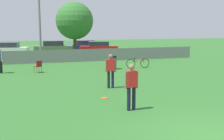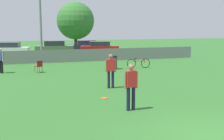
{
  "view_description": "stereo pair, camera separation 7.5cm",
  "coord_description": "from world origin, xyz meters",
  "px_view_note": "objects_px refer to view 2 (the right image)",
  "views": [
    {
      "loc": [
        -4.97,
        -6.12,
        2.98
      ],
      "look_at": [
        -0.94,
        5.94,
        1.05
      ],
      "focal_mm": 45.0,
      "sensor_mm": 36.0,
      "label": 1
    },
    {
      "loc": [
        -4.9,
        -6.15,
        2.98
      ],
      "look_at": [
        -0.94,
        5.94,
        1.05
      ],
      "focal_mm": 45.0,
      "sensor_mm": 36.0,
      "label": 2
    }
  ],
  "objects_px": {
    "parked_car_blue": "(86,46)",
    "spectator_in_blue": "(1,59)",
    "player_thrower_red": "(111,69)",
    "parked_car_olive": "(55,48)",
    "frisbee_disc": "(104,98)",
    "folding_chair_sideline": "(39,66)",
    "bicycle_sideline": "(139,63)",
    "tree_near_pole": "(75,21)",
    "parked_car_white": "(9,49)",
    "trash_bin": "(113,62)",
    "player_defender_red": "(131,84)",
    "light_pole": "(40,10)",
    "parked_car_red": "(100,48)"
  },
  "relations": [
    {
      "from": "frisbee_disc",
      "to": "parked_car_red",
      "type": "xyz_separation_m",
      "value": [
        5.41,
        20.11,
        0.66
      ]
    },
    {
      "from": "trash_bin",
      "to": "parked_car_blue",
      "type": "bearing_deg",
      "value": 84.39
    },
    {
      "from": "spectator_in_blue",
      "to": "frisbee_disc",
      "type": "relative_size",
      "value": 5.65
    },
    {
      "from": "spectator_in_blue",
      "to": "frisbee_disc",
      "type": "height_order",
      "value": "spectator_in_blue"
    },
    {
      "from": "player_thrower_red",
      "to": "parked_car_olive",
      "type": "relative_size",
      "value": 0.38
    },
    {
      "from": "frisbee_disc",
      "to": "bicycle_sideline",
      "type": "relative_size",
      "value": 0.17
    },
    {
      "from": "bicycle_sideline",
      "to": "parked_car_white",
      "type": "height_order",
      "value": "parked_car_white"
    },
    {
      "from": "parked_car_blue",
      "to": "spectator_in_blue",
      "type": "bearing_deg",
      "value": -116.32
    },
    {
      "from": "bicycle_sideline",
      "to": "parked_car_red",
      "type": "height_order",
      "value": "parked_car_red"
    },
    {
      "from": "tree_near_pole",
      "to": "parked_car_white",
      "type": "distance_m",
      "value": 7.98
    },
    {
      "from": "spectator_in_blue",
      "to": "player_defender_red",
      "type": "bearing_deg",
      "value": 171.09
    },
    {
      "from": "light_pole",
      "to": "parked_car_olive",
      "type": "height_order",
      "value": "light_pole"
    },
    {
      "from": "light_pole",
      "to": "parked_car_blue",
      "type": "height_order",
      "value": "light_pole"
    },
    {
      "from": "light_pole",
      "to": "tree_near_pole",
      "type": "relative_size",
      "value": 1.36
    },
    {
      "from": "folding_chair_sideline",
      "to": "bicycle_sideline",
      "type": "distance_m",
      "value": 7.16
    },
    {
      "from": "folding_chair_sideline",
      "to": "parked_car_olive",
      "type": "relative_size",
      "value": 0.18
    },
    {
      "from": "folding_chair_sideline",
      "to": "trash_bin",
      "type": "height_order",
      "value": "trash_bin"
    },
    {
      "from": "folding_chair_sideline",
      "to": "trash_bin",
      "type": "xyz_separation_m",
      "value": [
        5.21,
        -0.07,
        0.02
      ]
    },
    {
      "from": "trash_bin",
      "to": "parked_car_red",
      "type": "relative_size",
      "value": 0.22
    },
    {
      "from": "light_pole",
      "to": "parked_car_red",
      "type": "distance_m",
      "value": 9.37
    },
    {
      "from": "parked_car_olive",
      "to": "light_pole",
      "type": "bearing_deg",
      "value": -100.58
    },
    {
      "from": "player_thrower_red",
      "to": "parked_car_white",
      "type": "bearing_deg",
      "value": 116.98
    },
    {
      "from": "player_defender_red",
      "to": "parked_car_white",
      "type": "xyz_separation_m",
      "value": [
        -4.84,
        22.53,
        -0.28
      ]
    },
    {
      "from": "player_thrower_red",
      "to": "parked_car_blue",
      "type": "height_order",
      "value": "player_thrower_red"
    },
    {
      "from": "frisbee_disc",
      "to": "bicycle_sideline",
      "type": "xyz_separation_m",
      "value": [
        4.98,
        7.86,
        0.35
      ]
    },
    {
      "from": "parked_car_white",
      "to": "parked_car_blue",
      "type": "height_order",
      "value": "parked_car_white"
    },
    {
      "from": "player_thrower_red",
      "to": "bicycle_sideline",
      "type": "height_order",
      "value": "player_thrower_red"
    },
    {
      "from": "tree_near_pole",
      "to": "parked_car_red",
      "type": "xyz_separation_m",
      "value": [
        3.35,
        3.14,
        -2.96
      ]
    },
    {
      "from": "player_thrower_red",
      "to": "frisbee_disc",
      "type": "relative_size",
      "value": 5.73
    },
    {
      "from": "player_defender_red",
      "to": "parked_car_olive",
      "type": "relative_size",
      "value": 0.38
    },
    {
      "from": "tree_near_pole",
      "to": "trash_bin",
      "type": "xyz_separation_m",
      "value": [
        0.98,
        -9.06,
        -3.14
      ]
    },
    {
      "from": "trash_bin",
      "to": "parked_car_red",
      "type": "xyz_separation_m",
      "value": [
        2.38,
        12.2,
        0.19
      ]
    },
    {
      "from": "player_thrower_red",
      "to": "trash_bin",
      "type": "xyz_separation_m",
      "value": [
        2.14,
        6.03,
        -0.48
      ]
    },
    {
      "from": "player_thrower_red",
      "to": "trash_bin",
      "type": "distance_m",
      "value": 6.41
    },
    {
      "from": "player_thrower_red",
      "to": "folding_chair_sideline",
      "type": "xyz_separation_m",
      "value": [
        -3.07,
        6.09,
        -0.5
      ]
    },
    {
      "from": "spectator_in_blue",
      "to": "parked_car_white",
      "type": "xyz_separation_m",
      "value": [
        0.13,
        12.08,
        -0.26
      ]
    },
    {
      "from": "parked_car_olive",
      "to": "player_defender_red",
      "type": "bearing_deg",
      "value": -83.41
    },
    {
      "from": "parked_car_blue",
      "to": "parked_car_red",
      "type": "xyz_separation_m",
      "value": [
        0.86,
        -3.25,
        -0.0
      ]
    },
    {
      "from": "spectator_in_blue",
      "to": "parked_car_white",
      "type": "relative_size",
      "value": 0.39
    },
    {
      "from": "parked_car_blue",
      "to": "tree_near_pole",
      "type": "bearing_deg",
      "value": -106.16
    },
    {
      "from": "bicycle_sideline",
      "to": "spectator_in_blue",
      "type": "bearing_deg",
      "value": -178.84
    },
    {
      "from": "spectator_in_blue",
      "to": "parked_car_blue",
      "type": "xyz_separation_m",
      "value": [
        9.09,
        14.85,
        -0.27
      ]
    },
    {
      "from": "tree_near_pole",
      "to": "folding_chair_sideline",
      "type": "relative_size",
      "value": 6.83
    },
    {
      "from": "frisbee_disc",
      "to": "parked_car_white",
      "type": "xyz_separation_m",
      "value": [
        -4.42,
        20.59,
        0.68
      ]
    },
    {
      "from": "frisbee_disc",
      "to": "parked_car_blue",
      "type": "distance_m",
      "value": 23.8
    },
    {
      "from": "light_pole",
      "to": "player_defender_red",
      "type": "height_order",
      "value": "light_pole"
    },
    {
      "from": "frisbee_disc",
      "to": "trash_bin",
      "type": "distance_m",
      "value": 8.48
    },
    {
      "from": "player_defender_red",
      "to": "bicycle_sideline",
      "type": "bearing_deg",
      "value": 62.14
    },
    {
      "from": "frisbee_disc",
      "to": "parked_car_olive",
      "type": "bearing_deg",
      "value": 88.95
    },
    {
      "from": "parked_car_olive",
      "to": "trash_bin",
      "type": "bearing_deg",
      "value": -72.11
    }
  ]
}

